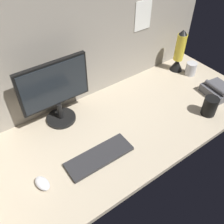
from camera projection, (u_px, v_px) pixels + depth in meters
The scene contains 9 objects.
ground_plane at pixel (127, 122), 154.92cm from camera, with size 180.00×80.00×3.00cm, color tan.
cubicle_wall_back at pixel (92, 41), 150.47cm from camera, with size 180.00×5.50×74.92cm.
monitor at pixel (55, 91), 139.45cm from camera, with size 41.36×18.00×40.39cm.
keyboard at pixel (99, 156), 132.28cm from camera, with size 37.00×13.00×2.00cm, color #262628.
mouse at pixel (42, 183), 119.77cm from camera, with size 5.60×9.60×3.40cm, color silver.
mug_black_travel at pixel (210, 106), 153.93cm from camera, with size 8.92×8.92×12.40cm.
mug_steel at pixel (191, 69), 187.13cm from camera, with size 7.96×7.96×9.66cm.
lava_lamp at pixel (179, 54), 185.68cm from camera, with size 10.02×10.02×32.80cm.
desk_phone at pixel (218, 90), 170.43cm from camera, with size 19.04×20.80×8.80cm.
Camera 1 is at (-71.10, -82.88, 108.96)cm, focal length 39.58 mm.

